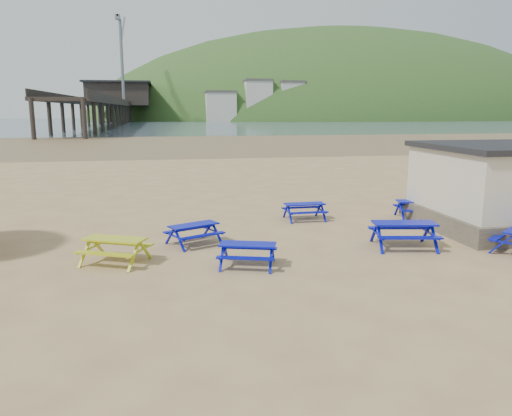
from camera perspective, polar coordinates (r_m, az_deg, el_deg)
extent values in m
plane|color=tan|center=(16.20, 0.04, -4.52)|extent=(400.00, 400.00, 0.00)
plane|color=olive|center=(70.52, -8.38, 7.48)|extent=(400.00, 400.00, 0.00)
plane|color=#445662|center=(185.40, -9.93, 9.64)|extent=(400.00, 400.00, 0.00)
cube|color=#08149D|center=(16.52, -7.13, -1.93)|extent=(1.74, 1.28, 0.05)
cube|color=#08149D|center=(17.04, -8.01, -2.42)|extent=(1.56, 0.92, 0.05)
cube|color=#08149D|center=(16.12, -6.15, -3.16)|extent=(1.56, 0.92, 0.05)
cube|color=#08149D|center=(20.18, 5.57, 0.47)|extent=(1.62, 0.66, 0.04)
cube|color=#08149D|center=(20.73, 5.11, 0.06)|extent=(1.62, 0.25, 0.04)
cube|color=#08149D|center=(19.73, 6.02, -0.53)|extent=(1.62, 0.25, 0.04)
cube|color=#08149D|center=(21.41, 18.12, 0.74)|extent=(1.85, 1.00, 0.05)
cube|color=#08149D|center=(22.01, 17.62, 0.31)|extent=(1.76, 0.57, 0.05)
cube|color=#08149D|center=(20.92, 18.56, -0.29)|extent=(1.76, 0.57, 0.05)
cube|color=#08149D|center=(14.12, -0.97, -4.17)|extent=(1.70, 1.07, 0.04)
cube|color=#08149D|center=(14.69, -0.69, -4.56)|extent=(1.59, 0.69, 0.04)
cube|color=#08149D|center=(13.68, -1.26, -5.75)|extent=(1.59, 0.69, 0.04)
cube|color=#08149D|center=(16.69, 16.60, -1.68)|extent=(2.09, 1.12, 0.06)
cube|color=#08149D|center=(17.37, 15.92, -2.19)|extent=(2.00, 0.63, 0.06)
cube|color=#08149D|center=(16.14, 17.21, -3.26)|extent=(2.00, 0.63, 0.06)
cube|color=#08149D|center=(17.76, 26.24, -2.78)|extent=(1.60, 1.30, 0.05)
cube|color=gold|center=(14.96, -15.87, -3.42)|extent=(1.90, 1.37, 0.05)
cube|color=gold|center=(15.53, -14.73, -3.89)|extent=(1.71, 0.97, 0.05)
cube|color=gold|center=(14.54, -16.97, -5.03)|extent=(1.71, 0.97, 0.05)
cube|color=black|center=(190.93, -15.53, 11.24)|extent=(9.00, 220.00, 0.60)
cube|color=black|center=(201.97, -15.33, 12.36)|extent=(22.00, 30.00, 8.00)
cube|color=black|center=(202.13, -15.40, 13.58)|extent=(24.00, 32.00, 0.60)
cylinder|color=slate|center=(180.41, -15.07, 15.75)|extent=(1.00, 1.00, 28.00)
cube|color=slate|center=(195.81, -14.96, 19.20)|extent=(0.60, 25.63, 12.38)
ellipsoid|color=#2D4C1E|center=(262.72, 10.14, 7.84)|extent=(264.00, 144.00, 108.00)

